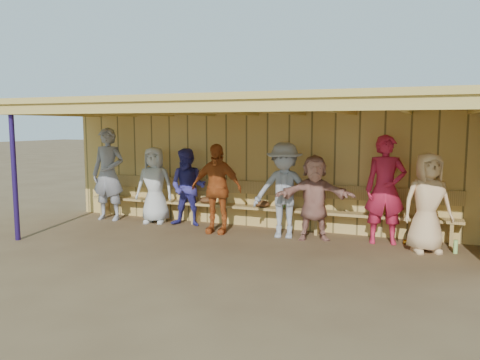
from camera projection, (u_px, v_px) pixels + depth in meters
name	position (u px, v px, depth m)	size (l,w,h in m)	color
ground	(233.00, 240.00, 8.35)	(90.00, 90.00, 0.00)	brown
player_a	(108.00, 174.00, 10.07)	(0.73, 0.48, 1.99)	gray
player_b	(155.00, 185.00, 9.79)	(0.78, 0.51, 1.60)	silver
player_c	(188.00, 187.00, 9.49)	(0.77, 0.60, 1.58)	#35328A
player_d	(216.00, 189.00, 8.87)	(1.00, 0.42, 1.70)	#B14E1C
player_e	(284.00, 190.00, 8.49)	(1.12, 0.65, 1.74)	#919499
player_f	(314.00, 198.00, 8.33)	(1.42, 0.45, 1.53)	tan
player_g	(385.00, 190.00, 8.05)	(0.69, 0.45, 1.89)	#B91D3C
player_h	(428.00, 203.00, 7.51)	(0.79, 0.51, 1.62)	#DFB27D
dugout_structure	(266.00, 144.00, 8.64)	(8.80, 3.20, 2.50)	tan
bench	(254.00, 202.00, 9.32)	(7.60, 0.34, 0.93)	tan
dugout_equipment	(223.00, 203.00, 9.43)	(7.33, 0.62, 0.80)	orange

